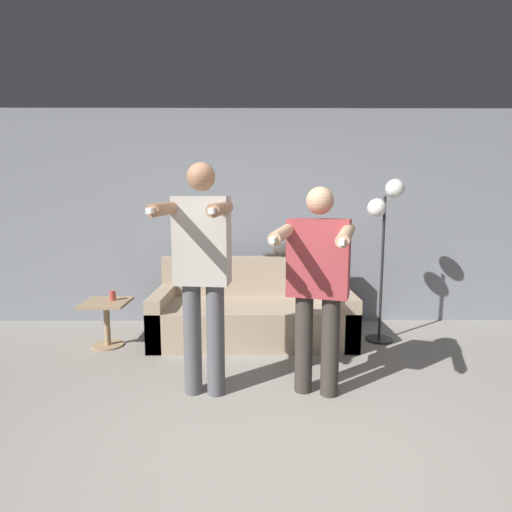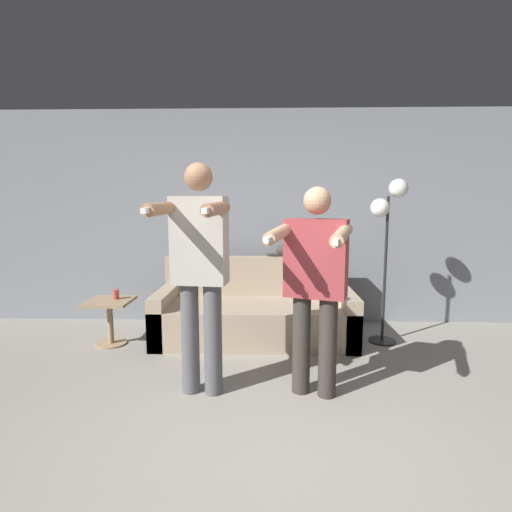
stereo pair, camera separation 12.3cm
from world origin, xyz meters
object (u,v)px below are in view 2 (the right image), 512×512
object	(u,v)px
floor_lamp	(388,217)
side_table	(110,313)
couch	(255,314)
person_left	(199,264)
cat	(293,250)
cup	(116,294)
person_right	(315,278)

from	to	relation	value
floor_lamp	side_table	bearing A→B (deg)	-176.93
couch	person_left	distance (m)	1.56
person_left	cat	xyz separation A→B (m)	(0.82, 1.65, -0.08)
cat	side_table	distance (m)	2.13
couch	cat	bearing A→B (deg)	38.54
cat	cup	xyz separation A→B (m)	(-1.90, -0.54, -0.42)
couch	side_table	distance (m)	1.54
side_table	cup	bearing A→B (deg)	40.80
couch	cat	distance (m)	0.88
cat	cup	world-z (taller)	cat
side_table	person_left	bearing A→B (deg)	-42.86
floor_lamp	person_left	bearing A→B (deg)	-145.49
person_right	cat	world-z (taller)	person_right
person_right	side_table	bearing A→B (deg)	170.25
person_right	cup	world-z (taller)	person_right
couch	person_right	xyz separation A→B (m)	(0.49, -1.30, 0.67)
couch	cup	xyz separation A→B (m)	(-1.47, -0.20, 0.26)
person_left	couch	bearing A→B (deg)	80.30
person_right	side_table	size ratio (longest dim) A/B	3.37
cat	side_table	size ratio (longest dim) A/B	1.11
cat	cup	distance (m)	2.02
person_right	floor_lamp	xyz separation A→B (m)	(0.89, 1.21, 0.41)
person_left	cat	distance (m)	1.84
side_table	floor_lamp	bearing A→B (deg)	3.07
couch	person_left	size ratio (longest dim) A/B	1.19
person_right	cat	xyz separation A→B (m)	(-0.06, 1.65, 0.01)
person_right	floor_lamp	world-z (taller)	floor_lamp
cat	couch	bearing A→B (deg)	-141.46
person_left	cup	bearing A→B (deg)	141.14
couch	cat	xyz separation A→B (m)	(0.44, 0.35, 0.68)
person_left	person_right	xyz separation A→B (m)	(0.88, 0.00, -0.10)
person_left	cat	bearing A→B (deg)	70.27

